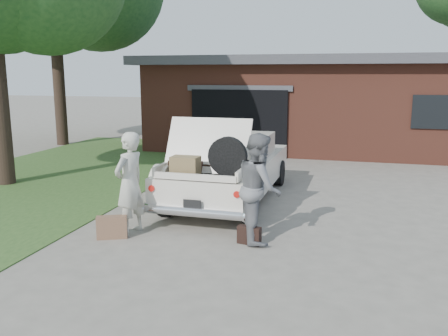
# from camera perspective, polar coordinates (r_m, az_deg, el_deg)

# --- Properties ---
(ground) EXTENTS (90.00, 90.00, 0.00)m
(ground) POSITION_cam_1_polar(r_m,az_deg,el_deg) (7.96, -1.15, -8.62)
(ground) COLOR gray
(ground) RESTS_ON ground
(grass_strip) EXTENTS (6.00, 16.00, 0.02)m
(grass_strip) POSITION_cam_1_polar(r_m,az_deg,el_deg) (12.99, -21.11, -1.48)
(grass_strip) COLOR #2D4C1E
(grass_strip) RESTS_ON ground
(house) EXTENTS (12.80, 7.80, 3.30)m
(house) POSITION_cam_1_polar(r_m,az_deg,el_deg) (18.71, 11.84, 7.86)
(house) COLOR brown
(house) RESTS_ON ground
(sedan) EXTENTS (1.95, 4.86, 1.90)m
(sedan) POSITION_cam_1_polar(r_m,az_deg,el_deg) (10.28, 0.61, 0.08)
(sedan) COLOR silver
(sedan) RESTS_ON ground
(woman_left) EXTENTS (0.57, 0.73, 1.76)m
(woman_left) POSITION_cam_1_polar(r_m,az_deg,el_deg) (8.20, -11.29, -1.82)
(woman_left) COLOR beige
(woman_left) RESTS_ON ground
(woman_right) EXTENTS (0.93, 1.04, 1.78)m
(woman_right) POSITION_cam_1_polar(r_m,az_deg,el_deg) (7.71, 4.25, -2.37)
(woman_right) COLOR slate
(woman_right) RESTS_ON ground
(suitcase_left) EXTENTS (0.52, 0.35, 0.38)m
(suitcase_left) POSITION_cam_1_polar(r_m,az_deg,el_deg) (8.17, -13.34, -6.95)
(suitcase_left) COLOR #855D43
(suitcase_left) RESTS_ON ground
(suitcase_right) EXTENTS (0.40, 0.20, 0.30)m
(suitcase_right) POSITION_cam_1_polar(r_m,az_deg,el_deg) (7.72, 3.05, -8.09)
(suitcase_right) COLOR black
(suitcase_right) RESTS_ON ground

